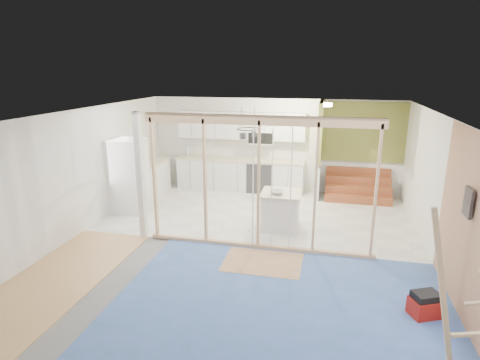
% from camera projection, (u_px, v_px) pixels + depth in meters
% --- Properties ---
extents(room, '(7.01, 8.01, 2.61)m').
position_uv_depth(room, '(243.00, 183.00, 7.56)').
color(room, slate).
rests_on(room, ground).
extents(floor_overlays, '(7.00, 8.00, 0.03)m').
position_uv_depth(floor_overlays, '(247.00, 245.00, 7.94)').
color(floor_overlays, beige).
rests_on(floor_overlays, room).
extents(stud_frame, '(4.66, 0.14, 2.60)m').
position_uv_depth(stud_frame, '(230.00, 168.00, 7.53)').
color(stud_frame, tan).
rests_on(stud_frame, room).
extents(base_cabinets, '(4.45, 2.24, 0.93)m').
position_uv_depth(base_cabinets, '(213.00, 176.00, 11.28)').
color(base_cabinets, silver).
rests_on(base_cabinets, room).
extents(upper_cabinets, '(3.60, 0.41, 0.85)m').
position_uv_depth(upper_cabinets, '(243.00, 127.00, 11.18)').
color(upper_cabinets, silver).
rests_on(upper_cabinets, room).
extents(green_partition, '(2.25, 1.51, 2.60)m').
position_uv_depth(green_partition, '(347.00, 164.00, 10.65)').
color(green_partition, olive).
rests_on(green_partition, room).
extents(pot_rack, '(0.52, 0.52, 0.72)m').
position_uv_depth(pot_rack, '(248.00, 131.00, 9.21)').
color(pot_rack, black).
rests_on(pot_rack, room).
extents(electrical_panel, '(0.04, 0.30, 0.40)m').
position_uv_depth(electrical_panel, '(468.00, 202.00, 5.41)').
color(electrical_panel, '#36353A').
rests_on(electrical_panel, room).
extents(ceiling_light, '(0.32, 0.32, 0.08)m').
position_uv_depth(ceiling_light, '(326.00, 105.00, 9.74)').
color(ceiling_light, '#FFEABF').
rests_on(ceiling_light, room).
extents(fridge, '(0.80, 0.77, 1.79)m').
position_uv_depth(fridge, '(129.00, 176.00, 9.62)').
color(fridge, silver).
rests_on(fridge, room).
extents(island, '(0.86, 0.86, 0.83)m').
position_uv_depth(island, '(281.00, 211.00, 8.70)').
color(island, silver).
rests_on(island, room).
extents(bowl, '(0.33, 0.33, 0.07)m').
position_uv_depth(bowl, '(277.00, 192.00, 8.49)').
color(bowl, beige).
rests_on(bowl, island).
extents(soap_bottle_a, '(0.16, 0.16, 0.33)m').
position_uv_depth(soap_bottle_a, '(187.00, 150.00, 11.68)').
color(soap_bottle_a, '#A0A7B3').
rests_on(soap_bottle_a, base_cabinets).
extents(soap_bottle_b, '(0.11, 0.11, 0.19)m').
position_uv_depth(soap_bottle_b, '(297.00, 158.00, 10.92)').
color(soap_bottle_b, silver).
rests_on(soap_bottle_b, base_cabinets).
extents(toolbox, '(0.49, 0.44, 0.38)m').
position_uv_depth(toolbox, '(425.00, 305.00, 5.64)').
color(toolbox, maroon).
rests_on(toolbox, room).
extents(ladder, '(1.10, 0.06, 2.05)m').
position_uv_depth(ladder, '(473.00, 302.00, 4.17)').
color(ladder, tan).
rests_on(ladder, room).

